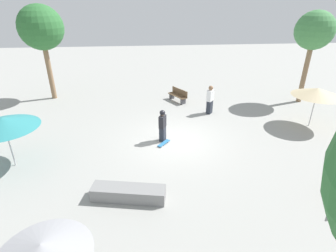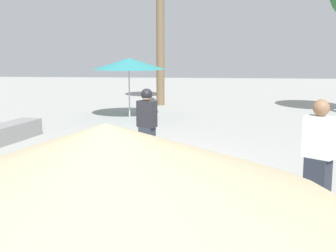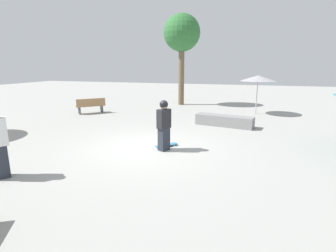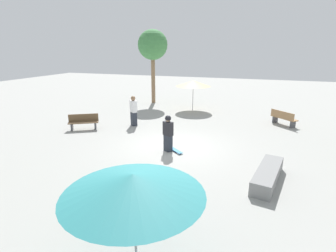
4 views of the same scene
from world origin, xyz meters
name	(u,v)px [view 1 (image 1 of 4)]	position (x,y,z in m)	size (l,w,h in m)	color
ground_plane	(175,141)	(0.00, 0.00, 0.00)	(60.00, 60.00, 0.00)	#9E9E99
skater_main	(163,125)	(0.08, 0.58, 0.87)	(0.49, 0.40, 1.62)	#282D38
skateboard	(164,143)	(-0.29, 0.56, 0.06)	(0.74, 0.67, 0.07)	teal
concrete_ledge	(129,193)	(-3.99, 2.10, 0.24)	(1.12, 2.63, 0.48)	gray
bench_far	(178,95)	(5.53, -0.91, 0.43)	(1.60, 1.19, 0.85)	#47474C
shade_umbrella_teal	(3,123)	(-1.44, 6.91, 1.96)	(2.66, 2.66, 2.17)	#B7B7BC
shade_umbrella_tan	(317,92)	(1.00, -7.60, 1.94)	(2.51, 2.51, 2.15)	#B7B7BC
shade_umbrella_grey	(42,250)	(-7.56, 3.49, 1.97)	(1.90, 1.90, 2.13)	#B7B7BC
palm_tree_right	(41,28)	(7.06, 7.71, 4.65)	(2.80, 2.80, 6.10)	#896B4C
palm_tree_center_left	(314,32)	(4.70, -9.12, 4.52)	(2.33, 2.33, 5.77)	#896B4C
bystander_watching	(210,100)	(3.25, -2.53, 0.87)	(0.53, 0.51, 1.74)	#282D38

